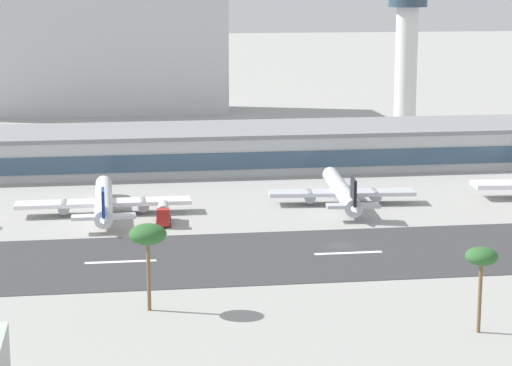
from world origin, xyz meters
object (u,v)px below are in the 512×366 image
(control_tower, at_px, (407,46))
(airliner_navy_tail_gate_1, at_px, (104,202))
(distant_hotel_block, at_px, (82,47))
(service_fuel_truck_0, at_px, (163,214))
(palm_tree_0, at_px, (482,259))
(palm_tree_2, at_px, (148,236))
(airliner_black_tail_gate_2, at_px, (342,192))
(terminal_building, at_px, (195,148))

(control_tower, relative_size, airliner_navy_tail_gate_1, 1.15)
(distant_hotel_block, distance_m, service_fuel_truck_0, 171.87)
(airliner_navy_tail_gate_1, bearing_deg, distant_hotel_block, 2.53)
(palm_tree_0, bearing_deg, distant_hotel_block, 103.65)
(distant_hotel_block, xyz_separation_m, palm_tree_2, (14.06, -221.87, -12.16))
(airliner_navy_tail_gate_1, relative_size, airliner_black_tail_gate_2, 0.98)
(distant_hotel_block, xyz_separation_m, airliner_navy_tail_gate_1, (7.45, -160.41, -20.59))
(airliner_black_tail_gate_2, height_order, palm_tree_2, palm_tree_2)
(control_tower, distance_m, palm_tree_0, 162.79)
(control_tower, distance_m, distant_hotel_block, 122.95)
(terminal_building, relative_size, airliner_black_tail_gate_2, 5.32)
(service_fuel_truck_0, relative_size, palm_tree_0, 0.73)
(palm_tree_0, bearing_deg, airliner_black_tail_gate_2, 90.38)
(palm_tree_0, xyz_separation_m, palm_tree_2, (-43.63, 15.71, 0.74))
(control_tower, xyz_separation_m, palm_tree_0, (-35.77, -157.83, -17.56))
(service_fuel_truck_0, bearing_deg, distant_hotel_block, -169.86)
(control_tower, height_order, palm_tree_0, control_tower)
(airliner_black_tail_gate_2, distance_m, palm_tree_0, 80.00)
(distant_hotel_block, distance_m, airliner_black_tail_gate_2, 169.22)
(service_fuel_truck_0, height_order, palm_tree_0, palm_tree_0)
(distant_hotel_block, xyz_separation_m, airliner_black_tail_gate_2, (57.16, -157.94, -20.53))
(palm_tree_0, bearing_deg, control_tower, 77.23)
(distant_hotel_block, height_order, service_fuel_truck_0, distant_hotel_block)
(service_fuel_truck_0, bearing_deg, airliner_navy_tail_gate_1, -124.61)
(palm_tree_2, bearing_deg, distant_hotel_block, 93.63)
(control_tower, bearing_deg, airliner_navy_tail_gate_1, -136.84)
(airliner_navy_tail_gate_1, relative_size, palm_tree_0, 3.36)
(distant_hotel_block, relative_size, palm_tree_0, 8.49)
(control_tower, xyz_separation_m, palm_tree_2, (-79.40, -142.12, -16.82))
(control_tower, relative_size, palm_tree_2, 3.60)
(distant_hotel_block, bearing_deg, airliner_navy_tail_gate_1, -87.34)
(distant_hotel_block, height_order, palm_tree_0, distant_hotel_block)
(palm_tree_0, distance_m, palm_tree_2, 46.37)
(control_tower, height_order, service_fuel_truck_0, control_tower)
(airliner_black_tail_gate_2, bearing_deg, palm_tree_2, 150.75)
(terminal_building, distance_m, airliner_black_tail_gate_2, 53.74)
(airliner_navy_tail_gate_1, xyz_separation_m, airliner_black_tail_gate_2, (49.71, 2.47, 0.06))
(distant_hotel_block, distance_m, palm_tree_2, 222.65)
(airliner_navy_tail_gate_1, bearing_deg, terminal_building, -24.97)
(control_tower, bearing_deg, distant_hotel_block, 139.53)
(airliner_black_tail_gate_2, bearing_deg, service_fuel_truck_0, 111.56)
(airliner_navy_tail_gate_1, bearing_deg, airliner_black_tail_gate_2, -87.29)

